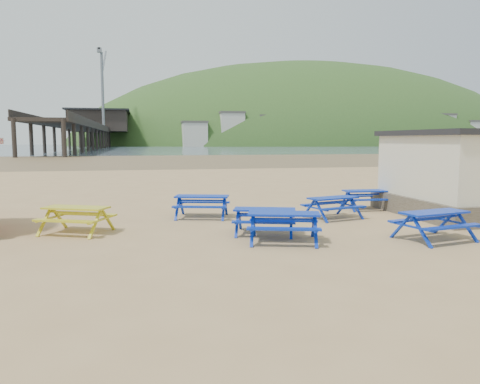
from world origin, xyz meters
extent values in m
plane|color=tan|center=(0.00, 0.00, 0.00)|extent=(400.00, 400.00, 0.00)
plane|color=brown|center=(0.00, 55.00, 0.00)|extent=(400.00, 400.00, 0.00)
plane|color=#455663|center=(0.00, 170.00, 0.01)|extent=(400.00, 400.00, 0.00)
cube|color=#0729A6|center=(-0.51, 2.42, 0.77)|extent=(2.03, 1.24, 0.05)
cube|color=#0729A6|center=(-0.34, 3.03, 0.48)|extent=(1.90, 0.78, 0.05)
cube|color=#0729A6|center=(-0.68, 1.81, 0.48)|extent=(1.90, 0.78, 0.05)
cube|color=#0729A6|center=(4.04, 1.26, 0.74)|extent=(1.94, 1.16, 0.05)
cube|color=#0729A6|center=(3.89, 1.84, 0.45)|extent=(1.82, 0.72, 0.05)
cube|color=#0729A6|center=(4.20, 0.68, 0.45)|extent=(1.82, 0.72, 0.05)
cube|color=#0729A6|center=(6.28, 3.05, 0.75)|extent=(1.88, 0.81, 0.05)
cube|color=#0729A6|center=(6.31, 3.66, 0.46)|extent=(1.85, 0.35, 0.05)
cube|color=#0729A6|center=(6.24, 2.43, 0.46)|extent=(1.85, 0.35, 0.05)
cube|color=#0729A6|center=(0.93, -0.91, 0.74)|extent=(1.95, 1.23, 0.05)
cube|color=#0729A6|center=(1.12, -0.34, 0.45)|extent=(1.80, 0.80, 0.05)
cube|color=#0729A6|center=(0.74, -1.49, 0.45)|extent=(1.80, 0.80, 0.05)
cube|color=#0729A6|center=(1.15, -2.09, 0.79)|extent=(2.08, 1.29, 0.05)
cube|color=#0729A6|center=(1.34, -1.47, 0.49)|extent=(1.94, 0.82, 0.05)
cube|color=#0729A6|center=(0.96, -2.71, 0.49)|extent=(1.94, 0.82, 0.05)
cube|color=#0729A6|center=(5.33, -2.76, 0.79)|extent=(2.05, 1.13, 0.05)
cube|color=#0729A6|center=(5.20, -2.13, 0.48)|extent=(1.95, 0.65, 0.05)
cube|color=#0729A6|center=(5.46, -3.39, 0.48)|extent=(1.95, 0.65, 0.05)
cube|color=#C8CE10|center=(-4.58, 0.38, 0.77)|extent=(2.04, 1.46, 0.05)
cube|color=#C8CE10|center=(-4.32, 0.96, 0.48)|extent=(1.85, 1.03, 0.05)
cube|color=#C8CE10|center=(-4.84, -0.20, 0.48)|extent=(1.85, 1.03, 0.05)
cube|color=black|center=(-18.00, 175.00, 6.00)|extent=(9.00, 220.00, 0.60)
cube|color=black|center=(-18.00, 186.00, 10.00)|extent=(22.00, 30.00, 8.00)
cube|color=black|center=(-18.00, 186.00, 14.30)|extent=(24.00, 32.00, 0.60)
cylinder|color=slate|center=(-15.00, 164.00, 20.00)|extent=(1.00, 1.00, 28.00)
cube|color=slate|center=(-15.00, 178.00, 33.00)|extent=(0.60, 25.63, 12.38)
ellipsoid|color=#2D4C1E|center=(90.00, 230.00, -10.00)|extent=(264.00, 144.00, 108.00)
camera|label=1|loc=(-2.69, -14.20, 2.80)|focal=35.00mm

